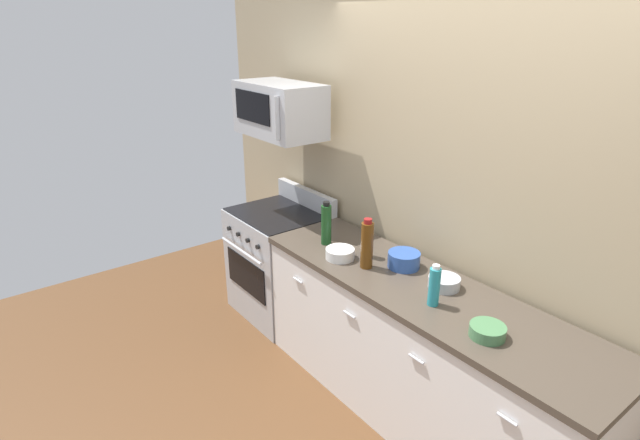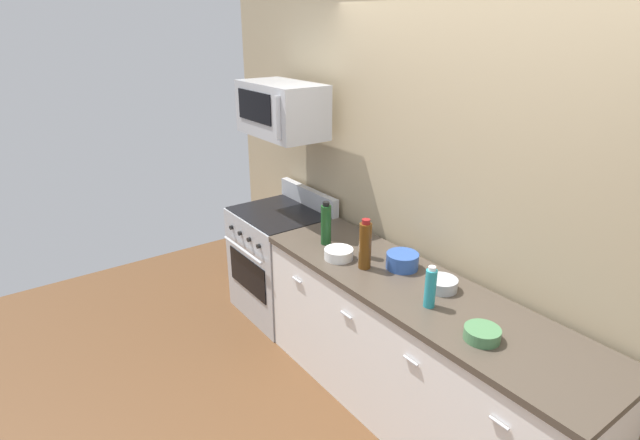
% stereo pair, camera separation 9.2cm
% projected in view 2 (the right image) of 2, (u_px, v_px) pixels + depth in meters
% --- Properties ---
extents(ground_plane, '(6.53, 6.53, 0.00)m').
position_uv_depth(ground_plane, '(408.00, 412.00, 3.28)').
color(ground_plane, brown).
extents(back_wall, '(5.44, 0.10, 2.70)m').
position_uv_depth(back_wall, '(472.00, 206.00, 3.00)').
color(back_wall, tan).
rests_on(back_wall, ground_plane).
extents(counter_unit, '(2.35, 0.66, 0.92)m').
position_uv_depth(counter_unit, '(413.00, 354.00, 3.11)').
color(counter_unit, white).
rests_on(counter_unit, ground_plane).
extents(range_oven, '(0.76, 0.69, 1.07)m').
position_uv_depth(range_oven, '(281.00, 262.00, 4.27)').
color(range_oven, '#B7BABF').
rests_on(range_oven, ground_plane).
extents(microwave, '(0.74, 0.44, 0.40)m').
position_uv_depth(microwave, '(282.00, 109.00, 3.82)').
color(microwave, '#B7BABF').
extents(bottle_soda_blue, '(0.06, 0.06, 0.23)m').
position_uv_depth(bottle_soda_blue, '(364.00, 241.00, 3.30)').
color(bottle_soda_blue, '#1E4CA5').
rests_on(bottle_soda_blue, countertop_slab).
extents(bottle_wine_amber, '(0.08, 0.08, 0.33)m').
position_uv_depth(bottle_wine_amber, '(365.00, 245.00, 3.13)').
color(bottle_wine_amber, '#59330F').
rests_on(bottle_wine_amber, countertop_slab).
extents(bottle_wine_green, '(0.07, 0.07, 0.31)m').
position_uv_depth(bottle_wine_green, '(326.00, 224.00, 3.47)').
color(bottle_wine_green, '#19471E').
rests_on(bottle_wine_green, countertop_slab).
extents(bottle_dish_soap, '(0.06, 0.06, 0.24)m').
position_uv_depth(bottle_dish_soap, '(430.00, 288.00, 2.72)').
color(bottle_dish_soap, teal).
rests_on(bottle_dish_soap, countertop_slab).
extents(bowl_green_glaze, '(0.18, 0.18, 0.06)m').
position_uv_depth(bowl_green_glaze, '(482.00, 333.00, 2.46)').
color(bowl_green_glaze, '#477A4C').
rests_on(bowl_green_glaze, countertop_slab).
extents(bowl_white_ceramic, '(0.19, 0.19, 0.07)m').
position_uv_depth(bowl_white_ceramic, '(339.00, 253.00, 3.30)').
color(bowl_white_ceramic, white).
rests_on(bowl_white_ceramic, countertop_slab).
extents(bowl_blue_mixing, '(0.20, 0.20, 0.10)m').
position_uv_depth(bowl_blue_mixing, '(402.00, 260.00, 3.17)').
color(bowl_blue_mixing, '#2D519E').
rests_on(bowl_blue_mixing, countertop_slab).
extents(bowl_steel_prep, '(0.19, 0.19, 0.07)m').
position_uv_depth(bowl_steel_prep, '(442.00, 284.00, 2.92)').
color(bowl_steel_prep, '#B2B5BA').
rests_on(bowl_steel_prep, countertop_slab).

